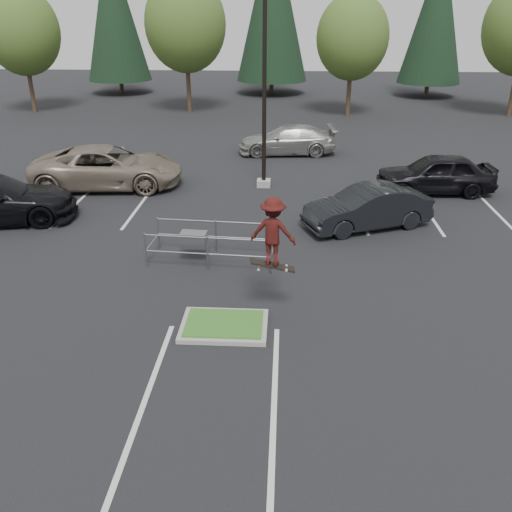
# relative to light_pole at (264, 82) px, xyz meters

# --- Properties ---
(ground) EXTENTS (120.00, 120.00, 0.00)m
(ground) POSITION_rel_light_pole_xyz_m (-0.50, -12.00, -4.56)
(ground) COLOR black
(ground) RESTS_ON ground
(grass_median) EXTENTS (2.20, 1.60, 0.16)m
(grass_median) POSITION_rel_light_pole_xyz_m (-0.50, -12.00, -4.48)
(grass_median) COLOR #9C9B91
(grass_median) RESTS_ON ground
(stall_lines) EXTENTS (22.62, 17.60, 0.01)m
(stall_lines) POSITION_rel_light_pole_xyz_m (-1.85, -5.98, -4.56)
(stall_lines) COLOR silver
(stall_lines) RESTS_ON ground
(light_pole) EXTENTS (0.70, 0.60, 10.12)m
(light_pole) POSITION_rel_light_pole_xyz_m (0.00, 0.00, 0.00)
(light_pole) COLOR #9C9B91
(light_pole) RESTS_ON ground
(decid_a) EXTENTS (5.44, 5.44, 8.91)m
(decid_a) POSITION_rel_light_pole_xyz_m (-18.51, 18.03, 1.02)
(decid_a) COLOR #38281C
(decid_a) RESTS_ON ground
(decid_b) EXTENTS (5.89, 5.89, 9.64)m
(decid_b) POSITION_rel_light_pole_xyz_m (-6.51, 18.53, 1.48)
(decid_b) COLOR #38281C
(decid_b) RESTS_ON ground
(decid_c) EXTENTS (5.12, 5.12, 8.38)m
(decid_c) POSITION_rel_light_pole_xyz_m (5.49, 17.83, 0.69)
(decid_c) COLOR #38281C
(decid_c) RESTS_ON ground
(conif_a) EXTENTS (5.72, 5.72, 13.00)m
(conif_a) POSITION_rel_light_pole_xyz_m (-14.50, 28.00, 2.54)
(conif_a) COLOR #38281C
(conif_a) RESTS_ON ground
(conif_b) EXTENTS (6.38, 6.38, 14.50)m
(conif_b) POSITION_rel_light_pole_xyz_m (-0.50, 28.50, 3.29)
(conif_b) COLOR #38281C
(conif_b) RESTS_ON ground
(conif_c) EXTENTS (5.50, 5.50, 12.50)m
(conif_c) POSITION_rel_light_pole_xyz_m (13.50, 27.50, 2.29)
(conif_c) COLOR #38281C
(conif_c) RESTS_ON ground
(cart_corral) EXTENTS (4.07, 1.70, 1.13)m
(cart_corral) POSITION_rel_light_pole_xyz_m (-1.76, -7.97, -3.85)
(cart_corral) COLOR gray
(cart_corral) RESTS_ON ground
(skateboarder) EXTENTS (1.25, 0.86, 2.00)m
(skateboarder) POSITION_rel_light_pole_xyz_m (0.70, -11.20, -2.21)
(skateboarder) COLOR black
(skateboarder) RESTS_ON ground
(car_l_tan) EXTENTS (6.81, 3.58, 1.83)m
(car_l_tan) POSITION_rel_light_pole_xyz_m (-7.00, -0.50, -3.65)
(car_l_tan) COLOR gray
(car_l_tan) RESTS_ON ground
(car_r_charc) EXTENTS (4.95, 3.31, 1.54)m
(car_r_charc) POSITION_rel_light_pole_xyz_m (4.00, -4.83, -3.79)
(car_r_charc) COLOR black
(car_r_charc) RESTS_ON ground
(car_r_black) EXTENTS (5.07, 2.18, 1.70)m
(car_r_black) POSITION_rel_light_pole_xyz_m (7.50, -0.50, -3.71)
(car_r_black) COLOR black
(car_r_black) RESTS_ON ground
(car_far_silver) EXTENTS (5.46, 2.56, 1.54)m
(car_far_silver) POSITION_rel_light_pole_xyz_m (1.06, 6.00, -3.79)
(car_far_silver) COLOR #9D9D98
(car_far_silver) RESTS_ON ground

